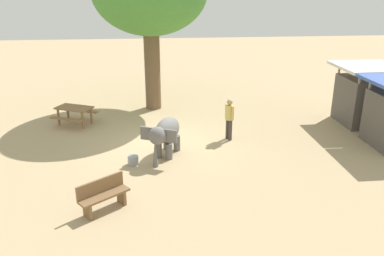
{
  "coord_description": "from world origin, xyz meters",
  "views": [
    {
      "loc": [
        13.75,
        -0.25,
        5.79
      ],
      "look_at": [
        0.4,
        1.09,
        0.8
      ],
      "focal_mm": 36.94,
      "sensor_mm": 36.0,
      "label": 1
    }
  ],
  "objects_px": {
    "person_handler": "(229,116)",
    "market_stall_white": "(364,98)",
    "elephant": "(165,133)",
    "picnic_table_near": "(74,111)",
    "wooden_bench": "(103,194)",
    "feed_bucket": "(133,160)"
  },
  "relations": [
    {
      "from": "wooden_bench",
      "to": "market_stall_white",
      "type": "xyz_separation_m",
      "value": [
        -5.98,
        10.36,
        0.67
      ]
    },
    {
      "from": "person_handler",
      "to": "picnic_table_near",
      "type": "relative_size",
      "value": 0.81
    },
    {
      "from": "elephant",
      "to": "feed_bucket",
      "type": "relative_size",
      "value": 5.28
    },
    {
      "from": "market_stall_white",
      "to": "feed_bucket",
      "type": "xyz_separation_m",
      "value": [
        3.24,
        -9.69,
        -0.98
      ]
    },
    {
      "from": "elephant",
      "to": "feed_bucket",
      "type": "distance_m",
      "value": 1.45
    },
    {
      "from": "elephant",
      "to": "person_handler",
      "type": "relative_size",
      "value": 1.17
    },
    {
      "from": "picnic_table_near",
      "to": "feed_bucket",
      "type": "relative_size",
      "value": 5.53
    },
    {
      "from": "person_handler",
      "to": "picnic_table_near",
      "type": "distance_m",
      "value": 6.68
    },
    {
      "from": "feed_bucket",
      "to": "person_handler",
      "type": "bearing_deg",
      "value": 117.91
    },
    {
      "from": "picnic_table_near",
      "to": "market_stall_white",
      "type": "bearing_deg",
      "value": 20.7
    },
    {
      "from": "elephant",
      "to": "market_stall_white",
      "type": "distance_m",
      "value": 8.97
    },
    {
      "from": "elephant",
      "to": "feed_bucket",
      "type": "bearing_deg",
      "value": -37.83
    },
    {
      "from": "person_handler",
      "to": "market_stall_white",
      "type": "relative_size",
      "value": 0.64
    },
    {
      "from": "wooden_bench",
      "to": "picnic_table_near",
      "type": "xyz_separation_m",
      "value": [
        -7.01,
        -1.95,
        0.12
      ]
    },
    {
      "from": "market_stall_white",
      "to": "feed_bucket",
      "type": "height_order",
      "value": "market_stall_white"
    },
    {
      "from": "market_stall_white",
      "to": "elephant",
      "type": "bearing_deg",
      "value": -72.86
    },
    {
      "from": "elephant",
      "to": "picnic_table_near",
      "type": "xyz_separation_m",
      "value": [
        -3.67,
        -3.75,
        -0.27
      ]
    },
    {
      "from": "elephant",
      "to": "market_stall_white",
      "type": "bearing_deg",
      "value": 131.31
    },
    {
      "from": "feed_bucket",
      "to": "elephant",
      "type": "bearing_deg",
      "value": 118.0
    },
    {
      "from": "elephant",
      "to": "picnic_table_near",
      "type": "distance_m",
      "value": 5.25
    },
    {
      "from": "person_handler",
      "to": "feed_bucket",
      "type": "bearing_deg",
      "value": 2.68
    },
    {
      "from": "elephant",
      "to": "wooden_bench",
      "type": "distance_m",
      "value": 3.81
    }
  ]
}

